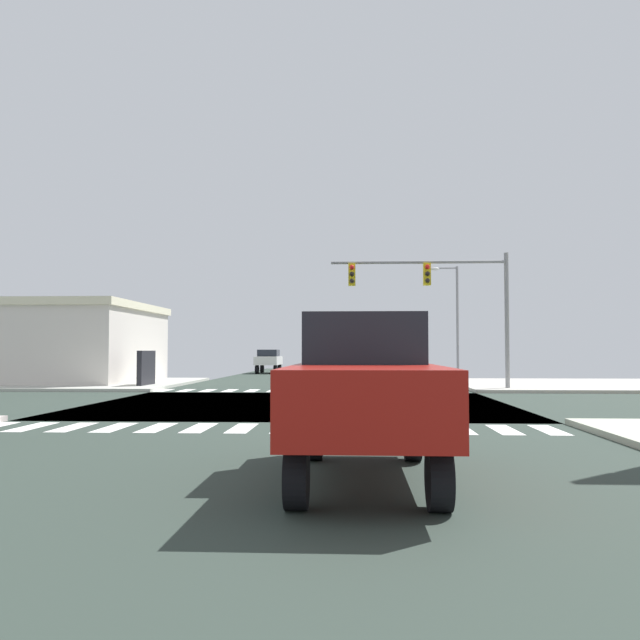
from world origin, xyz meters
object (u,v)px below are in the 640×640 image
bank_building (25,343)px  traffic_signal_mast (436,288)px  pickup_farside_1 (365,386)px  street_lamp (453,311)px  sedan_trailing_3 (269,359)px

bank_building → traffic_signal_mast: bearing=-14.8°
pickup_farside_1 → traffic_signal_mast: bearing=80.5°
traffic_signal_mast → street_lamp: bearing=78.2°
traffic_signal_mast → street_lamp: size_ratio=1.12×
sedan_trailing_3 → traffic_signal_mast: bearing=114.5°
bank_building → sedan_trailing_3: (11.33, 17.31, -1.08)m
street_lamp → pickup_farside_1: (-6.07, -33.14, -3.03)m
street_lamp → bank_building: size_ratio=0.47×
bank_building → sedan_trailing_3: bearing=56.8°
bank_building → pickup_farside_1: bearing=-55.6°
traffic_signal_mast → pickup_farside_1: (-3.53, -20.99, -3.34)m
traffic_signal_mast → pickup_farside_1: bearing=-99.5°
street_lamp → pickup_farside_1: 33.83m
street_lamp → sedan_trailing_3: 17.34m
street_lamp → sedan_trailing_3: bearing=140.1°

